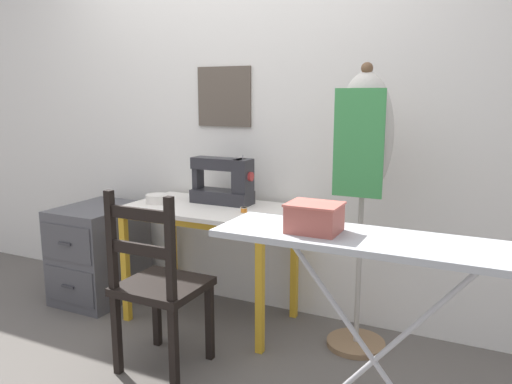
{
  "coord_description": "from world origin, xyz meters",
  "views": [
    {
      "loc": [
        1.52,
        -2.2,
        1.36
      ],
      "look_at": [
        0.32,
        0.26,
        0.83
      ],
      "focal_mm": 35.0,
      "sensor_mm": 36.0,
      "label": 1
    }
  ],
  "objects_px": {
    "wooden_chair": "(159,287)",
    "filing_cabinet": "(99,253)",
    "thread_spool_near_machine": "(244,210)",
    "sewing_machine": "(225,182)",
    "fabric_bowl": "(157,199)",
    "storage_box": "(314,217)",
    "scissors": "(254,216)",
    "dress_form": "(363,153)",
    "ironing_board": "(379,253)"
  },
  "relations": [
    {
      "from": "wooden_chair",
      "to": "filing_cabinet",
      "type": "distance_m",
      "value": 1.09
    },
    {
      "from": "thread_spool_near_machine",
      "to": "sewing_machine",
      "type": "bearing_deg",
      "value": 142.13
    },
    {
      "from": "fabric_bowl",
      "to": "thread_spool_near_machine",
      "type": "relative_size",
      "value": 3.19
    },
    {
      "from": "fabric_bowl",
      "to": "thread_spool_near_machine",
      "type": "height_order",
      "value": "fabric_bowl"
    },
    {
      "from": "filing_cabinet",
      "to": "storage_box",
      "type": "xyz_separation_m",
      "value": [
        1.8,
        -0.8,
        0.62
      ]
    },
    {
      "from": "sewing_machine",
      "to": "filing_cabinet",
      "type": "xyz_separation_m",
      "value": [
        -0.89,
        -0.16,
        -0.53
      ]
    },
    {
      "from": "sewing_machine",
      "to": "scissors",
      "type": "relative_size",
      "value": 2.85
    },
    {
      "from": "thread_spool_near_machine",
      "to": "dress_form",
      "type": "distance_m",
      "value": 0.74
    },
    {
      "from": "dress_form",
      "to": "ironing_board",
      "type": "height_order",
      "value": "dress_form"
    },
    {
      "from": "wooden_chair",
      "to": "ironing_board",
      "type": "relative_size",
      "value": 0.8
    },
    {
      "from": "thread_spool_near_machine",
      "to": "filing_cabinet",
      "type": "bearing_deg",
      "value": 179.55
    },
    {
      "from": "fabric_bowl",
      "to": "filing_cabinet",
      "type": "xyz_separation_m",
      "value": [
        -0.51,
        0.01,
        -0.42
      ]
    },
    {
      "from": "dress_form",
      "to": "storage_box",
      "type": "distance_m",
      "value": 0.91
    },
    {
      "from": "dress_form",
      "to": "storage_box",
      "type": "bearing_deg",
      "value": -86.6
    },
    {
      "from": "filing_cabinet",
      "to": "thread_spool_near_machine",
      "type": "bearing_deg",
      "value": -0.45
    },
    {
      "from": "wooden_chair",
      "to": "sewing_machine",
      "type": "bearing_deg",
      "value": 92.44
    },
    {
      "from": "filing_cabinet",
      "to": "storage_box",
      "type": "distance_m",
      "value": 2.07
    },
    {
      "from": "scissors",
      "to": "wooden_chair",
      "type": "xyz_separation_m",
      "value": [
        -0.28,
        -0.5,
        -0.28
      ]
    },
    {
      "from": "dress_form",
      "to": "filing_cabinet",
      "type": "bearing_deg",
      "value": -177.02
    },
    {
      "from": "wooden_chair",
      "to": "filing_cabinet",
      "type": "relative_size",
      "value": 1.46
    },
    {
      "from": "fabric_bowl",
      "to": "dress_form",
      "type": "distance_m",
      "value": 1.29
    },
    {
      "from": "wooden_chair",
      "to": "filing_cabinet",
      "type": "xyz_separation_m",
      "value": [
        -0.92,
        0.56,
        -0.12
      ]
    },
    {
      "from": "scissors",
      "to": "storage_box",
      "type": "xyz_separation_m",
      "value": [
        0.6,
        -0.73,
        0.22
      ]
    },
    {
      "from": "fabric_bowl",
      "to": "ironing_board",
      "type": "relative_size",
      "value": 0.12
    },
    {
      "from": "sewing_machine",
      "to": "ironing_board",
      "type": "height_order",
      "value": "sewing_machine"
    },
    {
      "from": "fabric_bowl",
      "to": "dress_form",
      "type": "relative_size",
      "value": 0.09
    },
    {
      "from": "scissors",
      "to": "storage_box",
      "type": "distance_m",
      "value": 0.97
    },
    {
      "from": "scissors",
      "to": "fabric_bowl",
      "type": "bearing_deg",
      "value": 175.37
    },
    {
      "from": "sewing_machine",
      "to": "scissors",
      "type": "xyz_separation_m",
      "value": [
        0.31,
        -0.23,
        -0.13
      ]
    },
    {
      "from": "dress_form",
      "to": "ironing_board",
      "type": "relative_size",
      "value": 1.31
    },
    {
      "from": "wooden_chair",
      "to": "ironing_board",
      "type": "xyz_separation_m",
      "value": [
        1.11,
        -0.22,
        0.39
      ]
    },
    {
      "from": "wooden_chair",
      "to": "ironing_board",
      "type": "bearing_deg",
      "value": -11.23
    },
    {
      "from": "fabric_bowl",
      "to": "thread_spool_near_machine",
      "type": "bearing_deg",
      "value": 0.33
    },
    {
      "from": "storage_box",
      "to": "wooden_chair",
      "type": "bearing_deg",
      "value": 164.91
    },
    {
      "from": "fabric_bowl",
      "to": "storage_box",
      "type": "xyz_separation_m",
      "value": [
        1.29,
        -0.79,
        0.2
      ]
    },
    {
      "from": "sewing_machine",
      "to": "storage_box",
      "type": "bearing_deg",
      "value": -46.57
    },
    {
      "from": "filing_cabinet",
      "to": "ironing_board",
      "type": "xyz_separation_m",
      "value": [
        2.03,
        -0.79,
        0.51
      ]
    },
    {
      "from": "filing_cabinet",
      "to": "fabric_bowl",
      "type": "bearing_deg",
      "value": -1.36
    },
    {
      "from": "scissors",
      "to": "dress_form",
      "type": "relative_size",
      "value": 0.09
    },
    {
      "from": "fabric_bowl",
      "to": "wooden_chair",
      "type": "distance_m",
      "value": 0.75
    },
    {
      "from": "scissors",
      "to": "filing_cabinet",
      "type": "bearing_deg",
      "value": 176.76
    },
    {
      "from": "scissors",
      "to": "dress_form",
      "type": "height_order",
      "value": "dress_form"
    },
    {
      "from": "ironing_board",
      "to": "dress_form",
      "type": "bearing_deg",
      "value": 107.9
    },
    {
      "from": "dress_form",
      "to": "ironing_board",
      "type": "bearing_deg",
      "value": -72.1
    },
    {
      "from": "filing_cabinet",
      "to": "dress_form",
      "type": "height_order",
      "value": "dress_form"
    },
    {
      "from": "thread_spool_near_machine",
      "to": "wooden_chair",
      "type": "height_order",
      "value": "wooden_chair"
    },
    {
      "from": "fabric_bowl",
      "to": "scissors",
      "type": "height_order",
      "value": "fabric_bowl"
    },
    {
      "from": "sewing_machine",
      "to": "thread_spool_near_machine",
      "type": "relative_size",
      "value": 8.89
    },
    {
      "from": "filing_cabinet",
      "to": "ironing_board",
      "type": "relative_size",
      "value": 0.55
    },
    {
      "from": "sewing_machine",
      "to": "ironing_board",
      "type": "bearing_deg",
      "value": -39.64
    }
  ]
}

